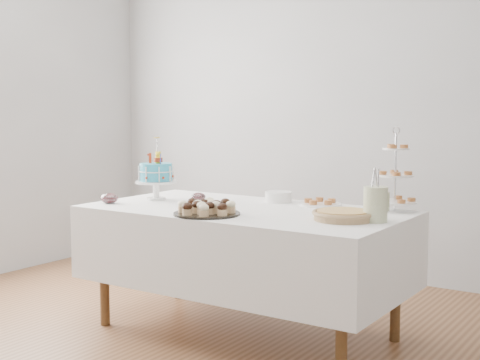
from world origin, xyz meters
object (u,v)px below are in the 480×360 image
Objects in this scene: cupcake_tray at (207,207)px; tiered_stand at (395,176)px; plate_stack at (278,197)px; birthday_cake at (156,183)px; table at (245,246)px; pastry_plate at (320,203)px; jam_bowl_a at (109,198)px; jam_bowl_b at (199,197)px; utensil_pitcher at (376,203)px; pie at (343,215)px.

cupcake_tray is 1.12m from tiered_stand.
birthday_cake is at bearing -153.51° from plate_stack.
table is 3.86× the size of tiered_stand.
pastry_plate is 2.38× the size of jam_bowl_a.
pastry_plate is (0.36, 0.70, -0.02)m from cupcake_tray.
jam_bowl_b is (0.26, 0.11, -0.09)m from birthday_cake.
pastry_plate is at bearing 2.78° from plate_stack.
jam_bowl_b is at bearing 157.18° from utensil_pitcher.
utensil_pitcher is (1.54, -0.02, -0.01)m from birthday_cake.
plate_stack is (0.07, 0.68, -0.01)m from cupcake_tray.
plate_stack reaches higher than jam_bowl_b.
tiered_stand is (1.49, 0.40, 0.10)m from birthday_cake.
jam_bowl_b is (-1.22, -0.29, -0.18)m from tiered_stand.
utensil_pitcher is (0.05, -0.42, -0.11)m from tiered_stand.
cupcake_tray is at bearing -117.38° from pastry_plate.
tiered_stand is 5.34× the size of jam_bowl_b.
table is 17.30× the size of jam_bowl_a.
birthday_cake is 1.56× the size of pastry_plate.
plate_stack is at bearing 86.49° from table.
cupcake_tray is at bearing -139.10° from tiered_stand.
pie is 1.53m from jam_bowl_a.
cupcake_tray is 0.79m from pastry_plate.
birthday_cake is at bearing -164.97° from tiered_stand.
plate_stack is at bearing 84.35° from cupcake_tray.
table is 5.07× the size of cupcake_tray.
table is 4.65× the size of birthday_cake.
cupcake_tray is at bearing -98.03° from table.
cupcake_tray is at bearing -2.28° from jam_bowl_a.
cupcake_tray reaches higher than plate_stack.
cupcake_tray is 1.32× the size of utensil_pitcher.
tiered_stand is (0.83, 0.72, 0.17)m from cupcake_tray.
tiered_stand is 2.89× the size of plate_stack.
tiered_stand is 1.78m from jam_bowl_a.
tiered_stand is at bearing 8.81° from birthday_cake.
jam_bowl_b is at bearing -151.73° from plate_stack.
cupcake_tray is 2.20× the size of plate_stack.
pie is 1.28× the size of pastry_plate.
pie is at bearing 8.56° from jam_bowl_a.
tiered_stand reaches higher than cupcake_tray.
plate_stack is 0.52m from jam_bowl_b.
table is at bearing -93.51° from plate_stack.
birthday_cake is at bearing -159.77° from pastry_plate.
jam_bowl_a is at bearing 172.26° from utensil_pitcher.
birthday_cake is 0.73m from cupcake_tray.
pastry_plate is at bearing 49.90° from table.
table is 0.52m from jam_bowl_b.
jam_bowl_a is at bearing -121.87° from birthday_cake.
birthday_cake is 3.72× the size of jam_bowl_a.
table is at bearing 19.09° from jam_bowl_a.
tiered_stand is (0.79, 0.40, 0.43)m from table.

